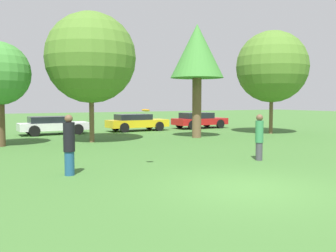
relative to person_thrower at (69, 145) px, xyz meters
The scene contains 10 objects.
ground_plane 5.31m from the person_thrower, 45.69° to the right, with size 120.00×120.00×0.00m, color #3D6B2D.
person_thrower is the anchor object (origin of this frame).
person_catcher 6.88m from the person_thrower, ahead, with size 0.29×0.29×1.71m.
frisbee 2.71m from the person_thrower, ahead, with size 0.27×0.27×0.11m.
tree_2 9.37m from the person_thrower, 69.71° to the left, with size 4.75×4.75×6.83m.
tree_3 12.67m from the person_thrower, 39.45° to the left, with size 3.16×3.16×6.72m.
tree_4 17.30m from the person_thrower, 26.64° to the left, with size 4.75×4.75×6.84m.
parked_car_white 13.83m from the person_thrower, 81.80° to the left, with size 4.45×1.98×1.18m.
parked_car_yellow 15.81m from the person_thrower, 59.99° to the left, with size 4.50×1.93×1.23m.
parked_car_red 19.16m from the person_thrower, 45.86° to the left, with size 4.37×2.16×1.25m.
Camera 1 is at (-6.05, -7.09, 2.22)m, focal length 38.98 mm.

